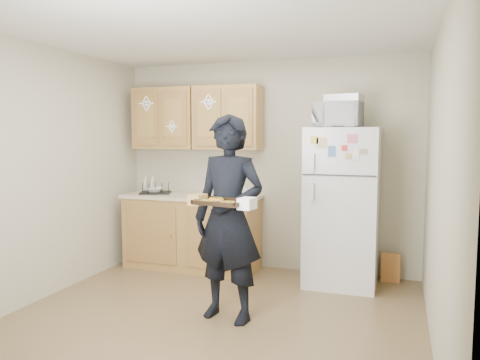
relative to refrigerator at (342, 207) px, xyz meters
name	(u,v)px	position (x,y,z in m)	size (l,w,h in m)	color
floor	(210,321)	(-0.95, -1.43, -0.85)	(3.60, 3.60, 0.00)	brown
ceiling	(208,28)	(-0.95, -1.43, 1.65)	(3.60, 3.60, 0.00)	silver
wall_back	(267,166)	(-0.95, 0.37, 0.40)	(3.60, 0.04, 2.50)	#AEA78D
wall_front	(67,212)	(-0.95, -3.23, 0.40)	(3.60, 0.04, 2.50)	#AEA78D
wall_left	(38,173)	(-2.75, -1.43, 0.40)	(0.04, 3.60, 2.50)	#AEA78D
wall_right	(439,187)	(0.85, -1.43, 0.40)	(0.04, 3.60, 2.50)	#AEA78D
refrigerator	(342,207)	(0.00, 0.00, 0.00)	(0.75, 0.70, 1.70)	silver
base_cabinet	(192,233)	(-1.80, 0.05, -0.42)	(1.60, 0.60, 0.86)	olive
countertop	(192,196)	(-1.80, 0.05, 0.03)	(1.64, 0.64, 0.04)	beige
upper_cab_left	(166,119)	(-2.20, 0.18, 0.98)	(0.80, 0.33, 0.75)	olive
upper_cab_right	(228,118)	(-1.38, 0.18, 0.98)	(0.80, 0.33, 0.75)	olive
cereal_box	(391,268)	(0.52, 0.24, -0.69)	(0.20, 0.07, 0.32)	#ECBA53
person	(229,218)	(-0.82, -1.31, 0.05)	(0.66, 0.43, 1.80)	black
baking_tray	(222,203)	(-0.77, -1.61, 0.23)	(0.40, 0.29, 0.04)	black
pizza_front_left	(207,201)	(-0.87, -1.66, 0.25)	(0.13, 0.13, 0.02)	gold
pizza_front_right	(228,203)	(-0.69, -1.69, 0.25)	(0.13, 0.13, 0.02)	gold
pizza_back_left	(216,199)	(-0.85, -1.53, 0.25)	(0.13, 0.13, 0.02)	gold
microwave	(338,115)	(-0.06, -0.05, 0.98)	(0.48, 0.33, 0.27)	silver
foil_pan	(344,98)	(0.00, -0.02, 1.16)	(0.37, 0.26, 0.08)	#B9B9C0
dish_rack	(155,188)	(-2.28, 0.02, 0.12)	(0.36, 0.27, 0.14)	black
bowl	(155,190)	(-2.29, 0.02, 0.10)	(0.23, 0.23, 0.06)	silver
soap_bottle	(244,191)	(-1.10, -0.04, 0.14)	(0.08, 0.08, 0.17)	silver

